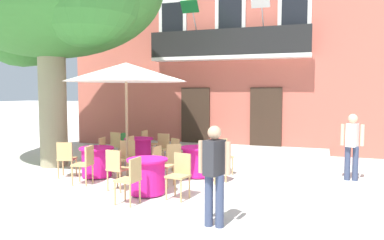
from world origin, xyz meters
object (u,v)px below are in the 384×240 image
at_px(cafe_chair_front_0, 127,156).
at_px(cafe_table_far_side, 197,161).
at_px(cafe_chair_near_tree_1, 180,173).
at_px(cafe_table_front, 97,162).
at_px(cafe_chair_middle_1, 162,147).
at_px(cafe_chair_front_1, 106,152).
at_px(pedestrian_mid_plaza, 214,170).
at_px(cafe_chair_far_side_0, 172,159).
at_px(cafe_chair_front_2, 66,157).
at_px(cafe_chair_near_tree_0, 131,177).
at_px(cafe_chair_near_tree_3, 116,167).
at_px(cafe_chair_far_side_1, 218,160).
at_px(cafe_chair_near_tree_2, 161,163).
at_px(cafe_chair_middle_2, 148,142).
at_px(cafe_chair_far_side_3, 179,152).
at_px(cafe_umbrella, 126,73).
at_px(pedestrian_by_tree, 352,143).
at_px(cafe_chair_middle_0, 127,149).
at_px(cafe_chair_middle_3, 118,144).
at_px(cafe_table_middle, 139,150).
at_px(cafe_chair_front_3, 85,162).
at_px(ground_planter_left, 124,140).
at_px(cafe_chair_far_side_2, 222,154).
at_px(cafe_table_near_tree, 147,176).

height_order(cafe_chair_front_0, cafe_table_far_side, cafe_chair_front_0).
distance_m(cafe_chair_near_tree_1, cafe_table_front, 2.86).
bearing_deg(cafe_chair_near_tree_1, cafe_chair_middle_1, 119.80).
bearing_deg(cafe_chair_front_1, cafe_chair_near_tree_1, -31.95).
bearing_deg(pedestrian_mid_plaza, cafe_chair_far_side_0, 124.62).
bearing_deg(cafe_table_far_side, cafe_chair_front_2, -158.40).
height_order(cafe_chair_near_tree_0, cafe_chair_near_tree_3, same).
bearing_deg(cafe_chair_far_side_1, cafe_chair_near_tree_2, -146.04).
xyz_separation_m(cafe_chair_middle_2, cafe_chair_far_side_1, (2.97, -2.24, 0.00)).
xyz_separation_m(cafe_chair_far_side_0, cafe_chair_far_side_3, (-0.21, 0.98, 0.00)).
relative_size(cafe_chair_near_tree_0, cafe_umbrella, 0.31).
bearing_deg(pedestrian_by_tree, cafe_chair_middle_1, 177.00).
relative_size(cafe_chair_near_tree_3, cafe_chair_middle_0, 1.00).
relative_size(cafe_chair_middle_3, cafe_umbrella, 0.31).
bearing_deg(cafe_chair_far_side_3, cafe_chair_front_0, -136.44).
bearing_deg(cafe_chair_far_side_1, cafe_table_middle, 152.77).
distance_m(cafe_chair_middle_3, cafe_chair_front_1, 1.40).
relative_size(cafe_chair_front_3, cafe_table_far_side, 1.05).
distance_m(cafe_chair_near_tree_0, cafe_chair_near_tree_2, 1.51).
distance_m(cafe_chair_far_side_1, cafe_chair_far_side_3, 1.51).
xyz_separation_m(cafe_chair_near_tree_2, pedestrian_mid_plaza, (1.87, -2.10, 0.39)).
bearing_deg(cafe_chair_front_3, cafe_table_middle, 90.90).
height_order(cafe_chair_far_side_0, pedestrian_mid_plaza, pedestrian_mid_plaza).
distance_m(cafe_chair_middle_0, pedestrian_by_tree, 5.93).
xyz_separation_m(cafe_table_front, ground_planter_left, (-1.59, 4.15, -0.04)).
xyz_separation_m(cafe_chair_front_1, ground_planter_left, (-1.39, 3.42, -0.17)).
height_order(cafe_chair_near_tree_0, cafe_chair_far_side_2, same).
height_order(cafe_chair_middle_3, cafe_chair_far_side_0, same).
relative_size(cafe_chair_middle_0, cafe_chair_far_side_0, 1.00).
distance_m(cafe_table_middle, cafe_chair_middle_1, 0.77).
distance_m(cafe_chair_near_tree_1, cafe_table_far_side, 1.97).
distance_m(cafe_table_front, cafe_table_far_side, 2.54).
height_order(cafe_chair_front_1, cafe_chair_far_side_1, same).
xyz_separation_m(cafe_chair_front_3, pedestrian_mid_plaza, (3.57, -1.62, 0.39)).
distance_m(cafe_chair_far_side_0, cafe_umbrella, 2.35).
relative_size(cafe_table_near_tree, cafe_chair_far_side_0, 0.95).
bearing_deg(cafe_table_far_side, cafe_umbrella, -145.81).
height_order(cafe_chair_far_side_1, pedestrian_by_tree, pedestrian_by_tree).
relative_size(cafe_chair_near_tree_3, pedestrian_by_tree, 0.56).
bearing_deg(cafe_chair_front_3, ground_planter_left, 109.91).
distance_m(cafe_chair_front_1, cafe_umbrella, 2.50).
bearing_deg(cafe_chair_front_0, cafe_chair_far_side_3, 43.56).
xyz_separation_m(cafe_chair_front_3, cafe_chair_far_side_2, (2.71, 2.19, 0.00)).
bearing_deg(cafe_chair_near_tree_3, cafe_chair_middle_2, 106.18).
distance_m(cafe_chair_near_tree_1, cafe_table_middle, 3.97).
height_order(cafe_table_middle, pedestrian_by_tree, pedestrian_by_tree).
bearing_deg(cafe_chair_front_0, cafe_chair_front_3, -116.63).
bearing_deg(cafe_chair_middle_1, cafe_chair_front_3, -104.40).
xyz_separation_m(cafe_chair_near_tree_0, cafe_chair_near_tree_2, (-0.04, 1.51, 0.00)).
height_order(cafe_table_near_tree, cafe_chair_middle_0, cafe_chair_middle_0).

